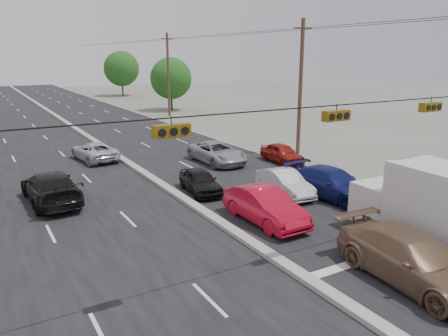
{
  "coord_description": "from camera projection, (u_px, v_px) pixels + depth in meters",
  "views": [
    {
      "loc": [
        -9.11,
        -10.73,
        7.43
      ],
      "look_at": [
        1.01,
        6.66,
        2.2
      ],
      "focal_mm": 35.0,
      "sensor_mm": 36.0,
      "label": 1
    }
  ],
  "objects": [
    {
      "name": "utility_pole_right_c",
      "position": [
        168.0,
        74.0,
        53.54
      ],
      "size": [
        1.6,
        0.3,
        10.0
      ],
      "color": "#422D1E",
      "rests_on": "ground"
    },
    {
      "name": "queue_car_a",
      "position": [
        200.0,
        181.0,
        24.11
      ],
      "size": [
        2.03,
        4.02,
        1.31
      ],
      "primitive_type": "imported",
      "rotation": [
        0.0,
        0.0,
        -0.13
      ],
      "color": "black",
      "rests_on": "ground"
    },
    {
      "name": "red_sedan",
      "position": [
        265.0,
        206.0,
        19.75
      ],
      "size": [
        1.71,
        4.8,
        1.58
      ],
      "primitive_type": "imported",
      "rotation": [
        0.0,
        0.0,
        0.01
      ],
      "color": "#B60B23",
      "rests_on": "ground"
    },
    {
      "name": "oncoming_far",
      "position": [
        94.0,
        151.0,
        31.52
      ],
      "size": [
        2.76,
        5.0,
        1.32
      ],
      "primitive_type": "imported",
      "rotation": [
        0.0,
        0.0,
        3.26
      ],
      "color": "#B7BAC0",
      "rests_on": "ground"
    },
    {
      "name": "ground",
      "position": [
        294.0,
        274.0,
        15.28
      ],
      "size": [
        200.0,
        200.0,
        0.0
      ],
      "primitive_type": "plane",
      "color": "#606356",
      "rests_on": "ground"
    },
    {
      "name": "road_surface",
      "position": [
        88.0,
        138.0,
        40.38
      ],
      "size": [
        20.0,
        160.0,
        0.02
      ],
      "primitive_type": "cube",
      "color": "black",
      "rests_on": "ground"
    },
    {
      "name": "tan_sedan",
      "position": [
        413.0,
        260.0,
        14.5
      ],
      "size": [
        2.72,
        5.9,
        1.67
      ],
      "primitive_type": "imported",
      "rotation": [
        0.0,
        0.0,
        -0.07
      ],
      "color": "brown",
      "rests_on": "ground"
    },
    {
      "name": "queue_car_c",
      "position": [
        217.0,
        153.0,
        30.75
      ],
      "size": [
        2.55,
        5.32,
        1.46
      ],
      "primitive_type": "imported",
      "rotation": [
        0.0,
        0.0,
        0.02
      ],
      "color": "#94959B",
      "rests_on": "ground"
    },
    {
      "name": "box_truck",
      "position": [
        439.0,
        209.0,
        16.59
      ],
      "size": [
        2.63,
        6.78,
        3.39
      ],
      "rotation": [
        0.0,
        0.0,
        -0.05
      ],
      "color": "black",
      "rests_on": "ground"
    },
    {
      "name": "queue_car_d",
      "position": [
        332.0,
        184.0,
        23.16
      ],
      "size": [
        2.83,
        5.67,
        1.58
      ],
      "primitive_type": "imported",
      "rotation": [
        0.0,
        0.0,
        0.12
      ],
      "color": "navy",
      "rests_on": "ground"
    },
    {
      "name": "queue_car_e",
      "position": [
        282.0,
        153.0,
        30.87
      ],
      "size": [
        1.77,
        3.98,
        1.33
      ],
      "primitive_type": "imported",
      "rotation": [
        0.0,
        0.0,
        -0.05
      ],
      "color": "maroon",
      "rests_on": "ground"
    },
    {
      "name": "queue_car_b",
      "position": [
        285.0,
        183.0,
        23.65
      ],
      "size": [
        1.84,
        4.24,
        1.36
      ],
      "primitive_type": "imported",
      "rotation": [
        0.0,
        0.0,
        -0.1
      ],
      "color": "silver",
      "rests_on": "ground"
    },
    {
      "name": "utility_pole_right_b",
      "position": [
        300.0,
        87.0,
        32.63
      ],
      "size": [
        1.6,
        0.3,
        10.0
      ],
      "color": "#422D1E",
      "rests_on": "ground"
    },
    {
      "name": "tree_right_mid",
      "position": [
        171.0,
        78.0,
        59.14
      ],
      "size": [
        5.6,
        5.6,
        7.14
      ],
      "color": "#382619",
      "rests_on": "ground"
    },
    {
      "name": "center_median",
      "position": [
        88.0,
        137.0,
        40.35
      ],
      "size": [
        0.5,
        160.0,
        0.2
      ],
      "primitive_type": "cube",
      "color": "gray",
      "rests_on": "ground"
    },
    {
      "name": "traffic_signals",
      "position": [
        334.0,
        115.0,
        14.58
      ],
      "size": [
        25.0,
        0.3,
        0.54
      ],
      "color": "black",
      "rests_on": "ground"
    },
    {
      "name": "tree_right_far",
      "position": [
        121.0,
        69.0,
        80.38
      ],
      "size": [
        6.4,
        6.4,
        8.16
      ],
      "color": "#382619",
      "rests_on": "ground"
    },
    {
      "name": "oncoming_near",
      "position": [
        51.0,
        188.0,
        22.42
      ],
      "size": [
        2.53,
        5.73,
        1.64
      ],
      "primitive_type": "imported",
      "rotation": [
        0.0,
        0.0,
        3.19
      ],
      "color": "black",
      "rests_on": "ground"
    }
  ]
}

